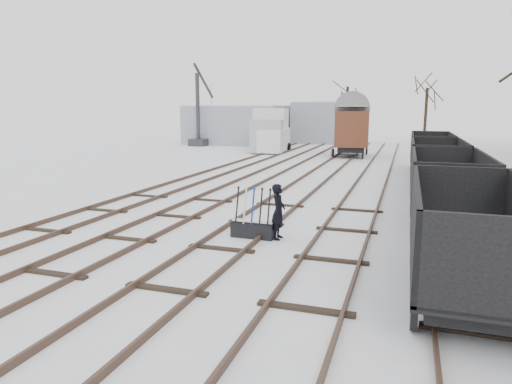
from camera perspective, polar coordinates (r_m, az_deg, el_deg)
ground at (r=12.58m, az=-4.36°, el=-7.20°), size 120.00×120.00×0.00m
tracks at (r=25.43m, az=7.63°, el=1.92°), size 13.90×52.00×0.16m
shed_left at (r=50.28m, az=-2.19°, el=8.45°), size 10.00×8.00×4.10m
shed_right at (r=51.80m, az=8.88°, el=8.61°), size 7.00×6.00×4.50m
ground_frame at (r=13.61m, az=-0.37°, el=-4.56°), size 1.31×0.46×1.49m
worker at (r=13.36m, az=2.81°, el=-2.48°), size 0.43×0.62×1.65m
freight_wagon_a at (r=10.24m, az=25.21°, el=-7.11°), size 2.30×5.74×2.35m
freight_wagon_b at (r=16.44m, az=22.72°, el=-0.57°), size 2.30×5.74×2.35m
freight_wagon_c at (r=22.75m, az=21.62°, el=2.36°), size 2.30×5.74×2.35m
freight_wagon_d at (r=29.10m, az=20.99°, el=4.02°), size 2.30×5.74×2.35m
box_van_wagon at (r=37.33m, az=11.82°, el=7.94°), size 3.38×5.49×3.96m
lorry at (r=41.78m, az=1.80°, el=7.89°), size 3.72×8.58×3.76m
panel_van at (r=39.90m, az=2.27°, el=6.51°), size 2.36×4.78×2.05m
crane at (r=47.14m, az=-7.14°, el=8.36°), size 1.66×4.76×8.17m
tree_far_left at (r=50.37m, az=11.27°, el=9.37°), size 0.30×0.30×6.05m
tree_far_right at (r=51.47m, az=20.43°, el=8.84°), size 0.30×0.30×5.86m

